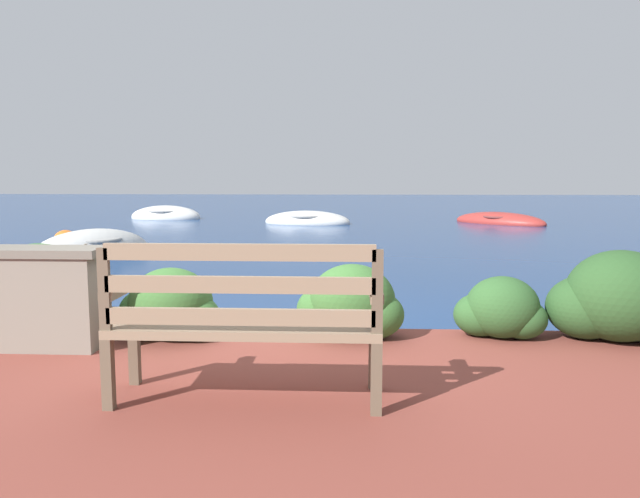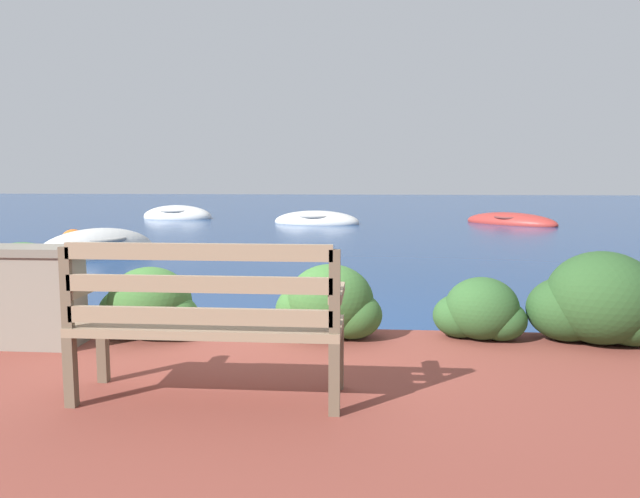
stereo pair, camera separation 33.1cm
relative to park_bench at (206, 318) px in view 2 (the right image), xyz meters
The scene contains 12 objects.
ground_plane 1.88m from the park_bench, 97.06° to the left, with size 80.00×80.00×0.00m.
park_bench is the anchor object (origin of this frame).
hedge_clump_left 2.46m from the park_bench, 142.95° to the left, with size 1.08×0.78×0.73m.
hedge_clump_centre 1.59m from the park_bench, 121.88° to the left, with size 0.83×0.60×0.56m.
hedge_clump_right 1.60m from the park_bench, 67.98° to the left, with size 0.86×0.62×0.58m.
hedge_clump_far_right 2.35m from the park_bench, 40.08° to the left, with size 0.72×0.52×0.49m.
hedge_clump_extra 3.04m from the park_bench, 28.56° to the left, with size 1.04×0.75×0.71m.
rowboat_nearest 8.76m from the park_bench, 118.27° to the left, with size 2.23×2.49×0.89m.
rowboat_mid 15.43m from the park_bench, 92.77° to the left, with size 2.80×1.70×0.69m.
rowboat_far 16.55m from the park_bench, 72.07° to the left, with size 2.89×2.79×0.61m.
rowboat_outer 18.10m from the park_bench, 108.14° to the left, with size 2.44×1.43×0.78m.
mooring_buoy 10.60m from the park_bench, 120.18° to the left, with size 0.58×0.58×0.53m.
Camera 2 is at (1.14, -5.11, 1.51)m, focal length 35.00 mm.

